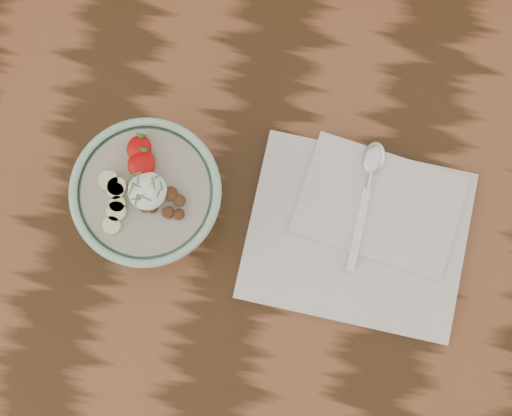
{
  "coord_description": "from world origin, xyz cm",
  "views": [
    {
      "loc": [
        3.98,
        -15.27,
        166.43
      ],
      "look_at": [
        1.77,
        -3.18,
        85.64
      ],
      "focal_mm": 50.0,
      "sensor_mm": 36.0,
      "label": 1
    }
  ],
  "objects": [
    {
      "name": "spoon",
      "position": [
        15.15,
        4.86,
        77.07
      ],
      "size": [
        3.06,
        17.11,
        0.89
      ],
      "rotation": [
        0.0,
        0.0,
        -0.04
      ],
      "color": "silver",
      "rests_on": "napkin"
    },
    {
      "name": "napkin",
      "position": [
        15.31,
        -1.97,
        75.71
      ],
      "size": [
        28.41,
        24.15,
        1.7
      ],
      "rotation": [
        0.0,
        0.0,
        -0.04
      ],
      "color": "silver",
      "rests_on": "table"
    },
    {
      "name": "table",
      "position": [
        0.0,
        0.0,
        65.7
      ],
      "size": [
        160.0,
        90.0,
        75.0
      ],
      "color": "#351F0D",
      "rests_on": "ground"
    },
    {
      "name": "breakfast_bowl",
      "position": [
        -11.35,
        -3.45,
        81.03
      ],
      "size": [
        17.87,
        17.87,
        11.78
      ],
      "rotation": [
        0.0,
        0.0,
        0.29
      ],
      "color": "#95C9A9",
      "rests_on": "table"
    }
  ]
}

